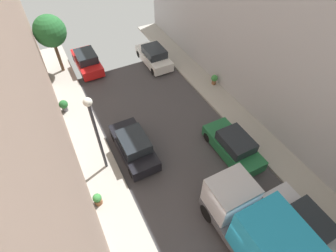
% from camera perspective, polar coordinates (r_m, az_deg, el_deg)
% --- Properties ---
extents(ground, '(32.00, 32.00, 0.00)m').
position_cam_1_polar(ground, '(14.59, 14.39, -20.54)').
color(ground, '#423F42').
extents(sidewalk_right, '(2.00, 44.00, 0.15)m').
position_cam_1_polar(sidewalk_right, '(17.05, 27.94, -11.45)').
color(sidewalk_right, '#A8A399').
rests_on(sidewalk_right, ground).
extents(parked_car_left_2, '(1.78, 4.20, 1.57)m').
position_cam_1_polar(parked_car_left_2, '(16.10, -7.48, -4.31)').
color(parked_car_left_2, black).
rests_on(parked_car_left_2, ground).
extents(parked_car_left_3, '(1.78, 4.20, 1.57)m').
position_cam_1_polar(parked_car_left_3, '(23.98, -17.28, 13.39)').
color(parked_car_left_3, red).
rests_on(parked_car_left_3, ground).
extents(parked_car_right_1, '(1.78, 4.20, 1.57)m').
position_cam_1_polar(parked_car_right_1, '(14.95, 27.56, -18.67)').
color(parked_car_right_1, silver).
rests_on(parked_car_right_1, ground).
extents(parked_car_right_2, '(1.78, 4.20, 1.57)m').
position_cam_1_polar(parked_car_right_2, '(16.45, 14.11, -4.24)').
color(parked_car_right_2, '#1E6638').
rests_on(parked_car_right_2, ground).
extents(parked_car_right_3, '(1.78, 4.20, 1.57)m').
position_cam_1_polar(parked_car_right_3, '(23.62, -3.08, 14.96)').
color(parked_car_right_3, white).
rests_on(parked_car_right_3, ground).
extents(delivery_truck, '(2.26, 6.60, 3.38)m').
position_cam_1_polar(delivery_truck, '(12.70, 20.98, -23.14)').
color(delivery_truck, '#4C4C51').
rests_on(delivery_truck, ground).
extents(street_tree_0, '(2.43, 2.43, 4.74)m').
position_cam_1_polar(street_tree_0, '(22.90, -24.39, 18.31)').
color(street_tree_0, brown).
rests_on(street_tree_0, sidewalk_left).
extents(potted_plant_0, '(0.62, 0.62, 0.90)m').
position_cam_1_polar(potted_plant_0, '(20.01, -21.83, 4.25)').
color(potted_plant_0, slate).
rests_on(potted_plant_0, sidewalk_left).
extents(potted_plant_2, '(0.46, 0.46, 0.75)m').
position_cam_1_polar(potted_plant_2, '(14.69, -15.15, -15.18)').
color(potted_plant_2, brown).
rests_on(potted_plant_2, sidewalk_left).
extents(potted_plant_3, '(0.52, 0.52, 0.82)m').
position_cam_1_polar(potted_plant_3, '(21.37, 10.10, 10.09)').
color(potted_plant_3, brown).
rests_on(potted_plant_3, sidewalk_right).
extents(lamp_post, '(0.44, 0.44, 5.30)m').
position_cam_1_polar(lamp_post, '(13.55, -15.72, 0.06)').
color(lamp_post, '#333338').
rests_on(lamp_post, sidewalk_left).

